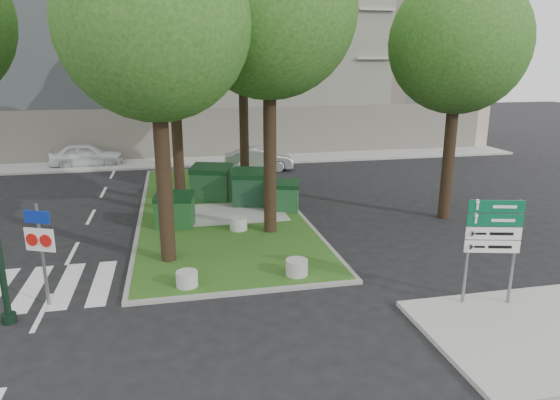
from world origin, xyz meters
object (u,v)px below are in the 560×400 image
object	(u,v)px
bollard_right	(297,267)
directional_sign	(493,236)
tree_street_right	(461,30)
bollard_mid	(238,223)
tree_median_near_left	(157,4)
dumpster_b	(211,183)
tree_median_far	(243,7)
tree_median_mid	(174,33)
car_white	(87,155)
dumpster_c	(252,188)
dumpster_d	(283,196)
dumpster_a	(175,210)
bollard_left	(187,279)
litter_bin	(270,181)
car_silver	(259,159)
traffic_sign_pole	(41,241)

from	to	relation	value
bollard_right	directional_sign	xyz separation A→B (m)	(4.13, -2.60, 1.51)
tree_street_right	bollard_mid	xyz separation A→B (m)	(-8.17, -0.19, -6.64)
tree_median_near_left	dumpster_b	distance (m)	9.43
tree_median_far	tree_street_right	distance (m)	9.85
tree_median_mid	car_white	size ratio (longest dim) A/B	2.45
dumpster_c	car_white	world-z (taller)	dumpster_c
tree_median_mid	directional_sign	distance (m)	14.07
tree_street_right	bollard_mid	bearing A→B (deg)	-178.69
tree_median_far	dumpster_b	bearing A→B (deg)	-124.33
dumpster_d	dumpster_b	bearing A→B (deg)	157.14
dumpster_a	tree_median_mid	bearing A→B (deg)	96.00
tree_median_mid	car_white	world-z (taller)	tree_median_mid
dumpster_a	dumpster_b	world-z (taller)	dumpster_b
tree_median_far	car_white	xyz separation A→B (m)	(-8.45, 6.59, -7.63)
directional_sign	car_white	world-z (taller)	directional_sign
dumpster_c	directional_sign	size ratio (longest dim) A/B	0.71
bollard_left	tree_median_mid	bearing A→B (deg)	89.24
litter_bin	tree_median_near_left	bearing A→B (deg)	-119.56
car_white	car_silver	xyz separation A→B (m)	(9.66, -3.15, -0.06)
tree_median_far	dumpster_a	size ratio (longest dim) A/B	7.84
dumpster_a	bollard_right	xyz separation A→B (m)	(3.24, -5.15, -0.38)
traffic_sign_pole	directional_sign	world-z (taller)	directional_sign
tree_median_mid	dumpster_b	world-z (taller)	tree_median_mid
bollard_mid	tree_street_right	bearing A→B (deg)	1.31
dumpster_b	dumpster_c	world-z (taller)	dumpster_b
tree_median_far	dumpster_c	distance (m)	8.50
dumpster_a	car_silver	bearing A→B (deg)	75.94
litter_bin	car_white	bearing A→B (deg)	139.60
dumpster_a	dumpster_d	world-z (taller)	dumpster_a
bollard_right	bollard_mid	bearing A→B (deg)	103.91
tree_median_far	bollard_right	world-z (taller)	tree_median_far
dumpster_d	bollard_right	size ratio (longest dim) A/B	2.44
tree_median_mid	dumpster_b	bearing A→B (deg)	6.90
dumpster_c	tree_median_near_left	bearing A→B (deg)	-108.14
tree_median_near_left	dumpster_c	bearing A→B (deg)	58.48
tree_street_right	litter_bin	size ratio (longest dim) A/B	15.35
tree_median_mid	dumpster_a	size ratio (longest dim) A/B	6.56
tree_median_near_left	car_silver	distance (m)	15.37
litter_bin	directional_sign	size ratio (longest dim) A/B	0.25
traffic_sign_pole	directional_sign	xyz separation A→B (m)	(10.54, -2.39, 0.18)
bollard_right	bollard_left	bearing A→B (deg)	-178.08
directional_sign	dumpster_b	bearing A→B (deg)	131.54
tree_median_near_left	litter_bin	world-z (taller)	tree_median_near_left
dumpster_b	litter_bin	size ratio (longest dim) A/B	2.97
tree_street_right	dumpster_d	world-z (taller)	tree_street_right
litter_bin	bollard_mid	bearing A→B (deg)	-111.39
dumpster_a	bollard_left	xyz separation A→B (m)	(0.23, -5.25, -0.40)
dumpster_d	bollard_mid	size ratio (longest dim) A/B	2.41
dumpster_a	litter_bin	distance (m)	6.66
bollard_left	car_silver	bearing A→B (deg)	73.21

